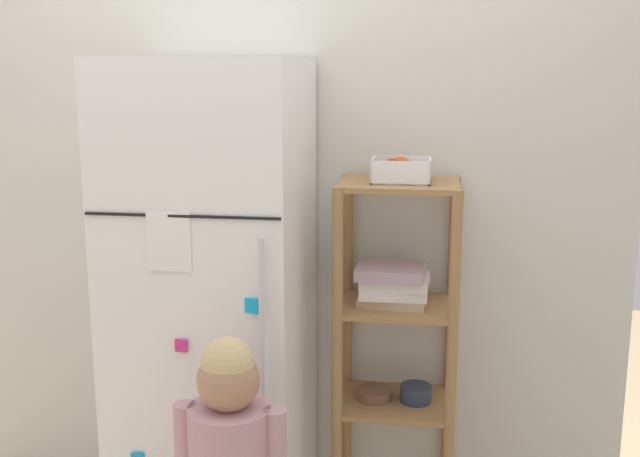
{
  "coord_description": "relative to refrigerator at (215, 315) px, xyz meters",
  "views": [
    {
      "loc": [
        0.6,
        -2.36,
        1.65
      ],
      "look_at": [
        0.25,
        0.02,
        1.14
      ],
      "focal_mm": 43.53,
      "sensor_mm": 36.0,
      "label": 1
    }
  ],
  "objects": [
    {
      "name": "kitchen_wall_back",
      "position": [
        0.11,
        0.33,
        0.25
      ],
      "size": [
        2.59,
        0.03,
        2.18
      ],
      "primitive_type": "cube",
      "color": "silver",
      "rests_on": "ground"
    },
    {
      "name": "refrigerator",
      "position": [
        0.0,
        0.0,
        0.0
      ],
      "size": [
        0.59,
        0.64,
        1.68
      ],
      "color": "white",
      "rests_on": "ground"
    },
    {
      "name": "pantry_shelf_unit",
      "position": [
        0.59,
        0.14,
        -0.05
      ],
      "size": [
        0.41,
        0.33,
        1.28
      ],
      "color": "#9E7247",
      "rests_on": "ground"
    },
    {
      "name": "fruit_bin",
      "position": [
        0.59,
        0.14,
        0.48
      ],
      "size": [
        0.19,
        0.16,
        0.08
      ],
      "color": "white",
      "rests_on": "pantry_shelf_unit"
    }
  ]
}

